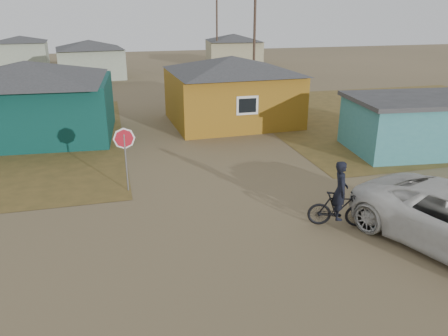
{
  "coord_description": "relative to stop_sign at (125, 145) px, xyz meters",
  "views": [
    {
      "loc": [
        -4.44,
        -10.69,
        6.55
      ],
      "look_at": [
        -0.86,
        3.0,
        1.3
      ],
      "focal_mm": 35.0,
      "sensor_mm": 36.0,
      "label": 1
    }
  ],
  "objects": [
    {
      "name": "house_yellow",
      "position": [
        6.6,
        9.05,
        0.2
      ],
      "size": [
        7.72,
        6.76,
        3.9
      ],
      "color": "#8D5F15",
      "rests_on": "ground"
    },
    {
      "name": "house_pale_north",
      "position": [
        -9.9,
        41.05,
        -0.05
      ],
      "size": [
        6.28,
        5.81,
        3.4
      ],
      "color": "gray",
      "rests_on": "ground"
    },
    {
      "name": "ground",
      "position": [
        4.1,
        -4.95,
        -1.8
      ],
      "size": [
        120.0,
        120.0,
        0.0
      ],
      "primitive_type": "plane",
      "color": "brown"
    },
    {
      "name": "house_teal",
      "position": [
        -4.4,
        8.55,
        0.25
      ],
      "size": [
        8.93,
        7.08,
        4.0
      ],
      "color": "#08312C",
      "rests_on": "ground"
    },
    {
      "name": "house_pale_west",
      "position": [
        -1.9,
        29.05,
        0.05
      ],
      "size": [
        7.04,
        6.15,
        3.6
      ],
      "color": "gray",
      "rests_on": "ground"
    },
    {
      "name": "stop_sign",
      "position": [
        0.0,
        0.0,
        0.0
      ],
      "size": [
        0.77,
        0.31,
        2.45
      ],
      "color": "gray",
      "rests_on": "ground"
    },
    {
      "name": "cyclist",
      "position": [
        6.28,
        -4.56,
        -1.02
      ],
      "size": [
        1.98,
        1.17,
        2.16
      ],
      "color": "black",
      "rests_on": "ground"
    },
    {
      "name": "shed_turquoise",
      "position": [
        13.6,
        1.55,
        -0.49
      ],
      "size": [
        6.71,
        4.93,
        2.6
      ],
      "color": "teal",
      "rests_on": "ground"
    },
    {
      "name": "grass_ne",
      "position": [
        18.1,
        8.05,
        -1.8
      ],
      "size": [
        20.0,
        18.0,
        0.0
      ],
      "primitive_type": "cube",
      "color": "brown",
      "rests_on": "ground"
    },
    {
      "name": "house_beige_east",
      "position": [
        14.1,
        35.05,
        0.05
      ],
      "size": [
        6.95,
        6.05,
        3.6
      ],
      "color": "gray",
      "rests_on": "ground"
    },
    {
      "name": "utility_pole_near",
      "position": [
        10.6,
        17.05,
        2.33
      ],
      "size": [
        1.4,
        0.2,
        8.0
      ],
      "color": "#433228",
      "rests_on": "ground"
    },
    {
      "name": "utility_pole_far",
      "position": [
        11.6,
        33.05,
        2.33
      ],
      "size": [
        1.4,
        0.2,
        8.0
      ],
      "color": "#433228",
      "rests_on": "ground"
    }
  ]
}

